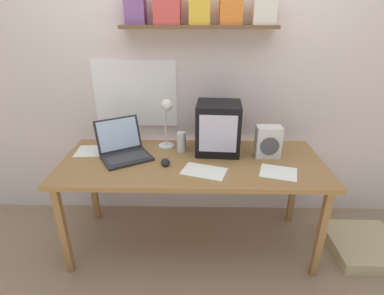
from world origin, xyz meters
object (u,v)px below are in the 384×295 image
at_px(computer_mouse, 165,162).
at_px(open_notebook, 93,151).
at_px(space_heater, 268,142).
at_px(printed_handout, 204,171).
at_px(desk_lamp, 167,117).
at_px(corner_desk, 192,168).
at_px(laptop, 123,147).
at_px(floor_cushion, 364,245).
at_px(loose_paper_near_laptop, 278,172).
at_px(crt_monitor, 218,128).
at_px(juice_glass, 181,143).

distance_m(computer_mouse, open_notebook, 0.60).
relative_size(space_heater, open_notebook, 0.88).
bearing_deg(printed_handout, computer_mouse, 159.17).
bearing_deg(desk_lamp, corner_desk, -68.40).
xyz_separation_m(computer_mouse, printed_handout, (0.26, -0.10, -0.01)).
relative_size(corner_desk, laptop, 4.12).
bearing_deg(space_heater, computer_mouse, -169.71).
bearing_deg(printed_handout, floor_cushion, 4.30).
height_order(laptop, printed_handout, laptop).
height_order(computer_mouse, floor_cushion, computer_mouse).
bearing_deg(corner_desk, space_heater, 8.29).
distance_m(corner_desk, loose_paper_near_laptop, 0.59).
relative_size(corner_desk, loose_paper_near_laptop, 6.67).
xyz_separation_m(crt_monitor, computer_mouse, (-0.37, -0.23, -0.17)).
height_order(laptop, desk_lamp, desk_lamp).
xyz_separation_m(corner_desk, loose_paper_near_laptop, (0.57, -0.17, 0.06)).
bearing_deg(desk_lamp, space_heater, -31.23).
xyz_separation_m(space_heater, open_notebook, (-1.29, 0.06, -0.11)).
xyz_separation_m(corner_desk, desk_lamp, (-0.19, 0.20, 0.31)).
height_order(space_heater, floor_cushion, space_heater).
xyz_separation_m(crt_monitor, printed_handout, (-0.11, -0.33, -0.18)).
bearing_deg(open_notebook, crt_monitor, 1.36).
bearing_deg(laptop, juice_glass, -18.94).
distance_m(crt_monitor, printed_handout, 0.39).
height_order(crt_monitor, desk_lamp, desk_lamp).
xyz_separation_m(crt_monitor, loose_paper_near_laptop, (0.38, -0.33, -0.18)).
bearing_deg(corner_desk, computer_mouse, -161.65).
height_order(desk_lamp, juice_glass, desk_lamp).
relative_size(laptop, space_heater, 1.96).
relative_size(juice_glass, printed_handout, 0.46).
bearing_deg(juice_glass, desk_lamp, 159.48).
height_order(laptop, floor_cushion, laptop).
bearing_deg(crt_monitor, desk_lamp, 178.24).
xyz_separation_m(crt_monitor, desk_lamp, (-0.38, 0.04, 0.07)).
bearing_deg(loose_paper_near_laptop, corner_desk, 163.54).
bearing_deg(floor_cushion, corner_desk, 177.11).
bearing_deg(printed_handout, desk_lamp, 126.81).
distance_m(open_notebook, floor_cushion, 2.19).
bearing_deg(open_notebook, desk_lamp, 6.20).
distance_m(open_notebook, loose_paper_near_laptop, 1.35).
xyz_separation_m(desk_lamp, open_notebook, (-0.56, -0.06, -0.25)).
bearing_deg(computer_mouse, space_heater, 10.90).
bearing_deg(desk_lamp, juice_glass, -42.01).
distance_m(crt_monitor, laptop, 0.70).
relative_size(crt_monitor, printed_handout, 1.14).
xyz_separation_m(crt_monitor, space_heater, (0.35, -0.09, -0.07)).
relative_size(space_heater, loose_paper_near_laptop, 0.83).
distance_m(corner_desk, computer_mouse, 0.20).
xyz_separation_m(computer_mouse, floor_cushion, (1.51, -0.01, -0.70)).
distance_m(juice_glass, printed_handout, 0.37).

